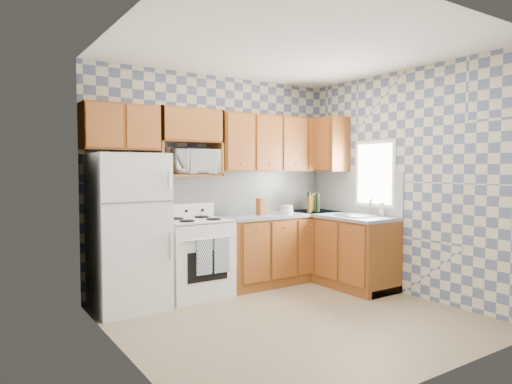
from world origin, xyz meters
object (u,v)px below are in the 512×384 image
stove_body (195,259)px  electric_kettle (315,204)px  microwave (195,162)px  refrigerator (128,231)px

stove_body → electric_kettle: bearing=1.4°
stove_body → electric_kettle: size_ratio=4.72×
microwave → refrigerator: bearing=-159.7°
stove_body → microwave: size_ratio=1.65×
refrigerator → electric_kettle: size_ratio=8.81×
stove_body → microwave: (0.09, 0.18, 1.15)m
microwave → electric_kettle: bearing=3.5°
stove_body → microwave: 1.17m
refrigerator → electric_kettle: (2.70, 0.07, 0.18)m
microwave → electric_kettle: size_ratio=2.85×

